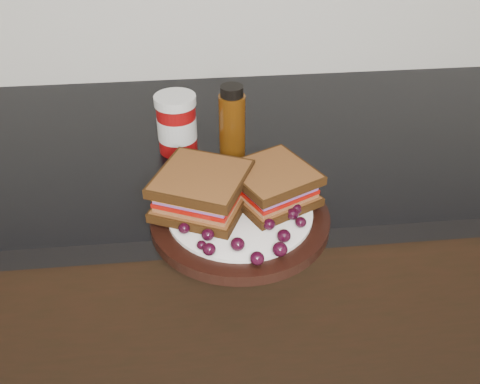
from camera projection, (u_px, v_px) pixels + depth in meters
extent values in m
cube|color=black|center=(208.00, 304.00, 1.33)|extent=(3.96, 0.58, 0.86)
cube|color=black|center=(200.00, 148.00, 1.07)|extent=(3.98, 0.60, 0.04)
cylinder|color=black|center=(240.00, 218.00, 0.84)|extent=(0.28, 0.28, 0.02)
ellipsoid|color=black|center=(184.00, 228.00, 0.78)|extent=(0.02, 0.02, 0.02)
ellipsoid|color=black|center=(208.00, 235.00, 0.77)|extent=(0.02, 0.02, 0.02)
ellipsoid|color=black|center=(202.00, 245.00, 0.75)|extent=(0.01, 0.01, 0.01)
ellipsoid|color=black|center=(209.00, 249.00, 0.74)|extent=(0.02, 0.02, 0.02)
ellipsoid|color=black|center=(238.00, 244.00, 0.75)|extent=(0.02, 0.02, 0.02)
ellipsoid|color=black|center=(238.00, 243.00, 0.76)|extent=(0.02, 0.02, 0.01)
ellipsoid|color=black|center=(257.00, 258.00, 0.73)|extent=(0.02, 0.02, 0.02)
ellipsoid|color=black|center=(280.00, 249.00, 0.74)|extent=(0.02, 0.02, 0.02)
ellipsoid|color=black|center=(284.00, 236.00, 0.77)|extent=(0.02, 0.02, 0.02)
ellipsoid|color=black|center=(269.00, 224.00, 0.79)|extent=(0.02, 0.02, 0.02)
ellipsoid|color=black|center=(301.00, 222.00, 0.79)|extent=(0.02, 0.02, 0.02)
ellipsoid|color=black|center=(292.00, 214.00, 0.81)|extent=(0.02, 0.02, 0.02)
ellipsoid|color=black|center=(296.00, 209.00, 0.82)|extent=(0.02, 0.02, 0.02)
ellipsoid|color=black|center=(294.00, 191.00, 0.86)|extent=(0.02, 0.02, 0.02)
ellipsoid|color=black|center=(284.00, 188.00, 0.87)|extent=(0.02, 0.02, 0.02)
ellipsoid|color=black|center=(260.00, 197.00, 0.84)|extent=(0.02, 0.02, 0.02)
ellipsoid|color=black|center=(203.00, 187.00, 0.87)|extent=(0.02, 0.02, 0.02)
ellipsoid|color=black|center=(198.00, 198.00, 0.84)|extent=(0.02, 0.02, 0.02)
ellipsoid|color=black|center=(186.00, 203.00, 0.83)|extent=(0.02, 0.02, 0.02)
ellipsoid|color=black|center=(179.00, 204.00, 0.83)|extent=(0.02, 0.02, 0.02)
ellipsoid|color=black|center=(204.00, 216.00, 0.80)|extent=(0.02, 0.02, 0.02)
ellipsoid|color=black|center=(214.00, 197.00, 0.85)|extent=(0.01, 0.01, 0.01)
ellipsoid|color=black|center=(200.00, 200.00, 0.84)|extent=(0.02, 0.02, 0.02)
ellipsoid|color=black|center=(175.00, 208.00, 0.82)|extent=(0.02, 0.02, 0.02)
cylinder|color=maroon|center=(177.00, 124.00, 0.99)|extent=(0.08, 0.08, 0.11)
cylinder|color=#4A2507|center=(232.00, 121.00, 0.98)|extent=(0.05, 0.05, 0.14)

